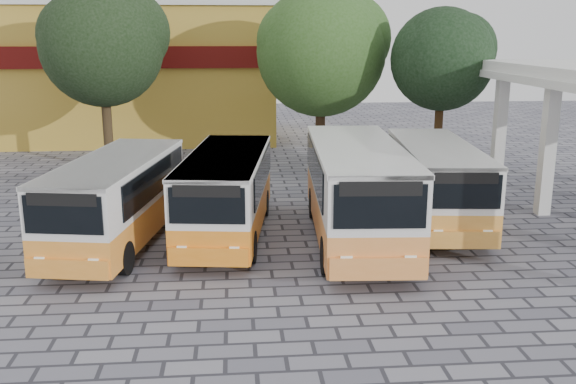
{
  "coord_description": "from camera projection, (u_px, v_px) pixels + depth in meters",
  "views": [
    {
      "loc": [
        -3.49,
        -15.83,
        6.55
      ],
      "look_at": [
        -1.76,
        4.34,
        1.5
      ],
      "focal_mm": 40.0,
      "sensor_mm": 36.0,
      "label": 1
    }
  ],
  "objects": [
    {
      "name": "ground",
      "position": [
        367.0,
        284.0,
        17.18
      ],
      "size": [
        90.0,
        90.0,
        0.0
      ],
      "primitive_type": "plane",
      "color": "slate",
      "rests_on": "ground"
    },
    {
      "name": "shophouse_block",
      "position": [
        113.0,
        71.0,
        40.37
      ],
      "size": [
        20.4,
        10.4,
        8.3
      ],
      "color": "#B68F2D",
      "rests_on": "ground"
    },
    {
      "name": "bus_far_left",
      "position": [
        117.0,
        196.0,
        19.94
      ],
      "size": [
        3.62,
        8.01,
        2.77
      ],
      "rotation": [
        0.0,
        0.0,
        -0.17
      ],
      "color": "orange",
      "rests_on": "ground"
    },
    {
      "name": "bus_centre_left",
      "position": [
        227.0,
        189.0,
        20.83
      ],
      "size": [
        3.28,
        7.91,
        2.76
      ],
      "rotation": [
        0.0,
        0.0,
        -0.13
      ],
      "color": "orange",
      "rests_on": "ground"
    },
    {
      "name": "bus_centre_right",
      "position": [
        357.0,
        187.0,
        20.2
      ],
      "size": [
        3.17,
        8.85,
        3.14
      ],
      "rotation": [
        0.0,
        0.0,
        -0.06
      ],
      "color": "#F08E3F",
      "rests_on": "ground"
    },
    {
      "name": "bus_far_right",
      "position": [
        436.0,
        178.0,
        22.27
      ],
      "size": [
        3.11,
        7.94,
        2.79
      ],
      "rotation": [
        0.0,
        0.0,
        -0.1
      ],
      "color": "gold",
      "rests_on": "ground"
    },
    {
      "name": "tree_left",
      "position": [
        103.0,
        41.0,
        30.07
      ],
      "size": [
        6.06,
        5.77,
        8.85
      ],
      "color": "#48361F",
      "rests_on": "ground"
    },
    {
      "name": "tree_middle",
      "position": [
        323.0,
        47.0,
        31.4
      ],
      "size": [
        6.66,
        6.35,
        8.8
      ],
      "color": "#462E1C",
      "rests_on": "ground"
    },
    {
      "name": "tree_right",
      "position": [
        443.0,
        56.0,
        29.24
      ],
      "size": [
        4.93,
        4.7,
        7.7
      ],
      "color": "#482D16",
      "rests_on": "ground"
    }
  ]
}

